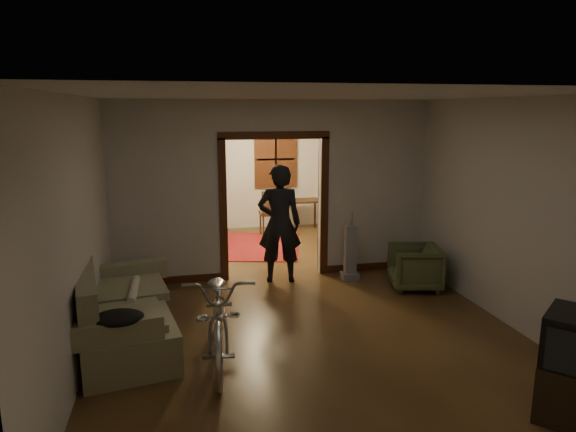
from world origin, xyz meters
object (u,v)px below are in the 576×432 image
object	(u,v)px
armchair	(415,267)
person	(279,224)
sofa	(123,303)
locker	(184,196)
bicycle	(220,312)
desk	(300,215)

from	to	relation	value
armchair	person	distance (m)	2.14
sofa	locker	distance (m)	5.24
sofa	locker	world-z (taller)	locker
armchair	bicycle	bearing A→B (deg)	-49.48
person	locker	world-z (taller)	person
armchair	locker	xyz separation A→B (m)	(-3.30, 4.17, 0.52)
person	locker	size ratio (longest dim) A/B	1.08
armchair	desk	distance (m)	4.15
sofa	desk	xyz separation A→B (m)	(3.31, 5.08, -0.15)
bicycle	armchair	size ratio (longest dim) A/B	2.75
person	desk	world-z (taller)	person
armchair	person	xyz separation A→B (m)	(-1.91, 0.77, 0.59)
sofa	bicycle	size ratio (longest dim) A/B	1.06
sofa	bicycle	world-z (taller)	bicycle
locker	desk	size ratio (longest dim) A/B	1.88
desk	bicycle	bearing A→B (deg)	-104.41
person	locker	bearing A→B (deg)	-59.08
sofa	desk	bearing A→B (deg)	46.77
armchair	person	bearing A→B (deg)	-98.89
bicycle	person	distance (m)	2.64
locker	desk	bearing A→B (deg)	11.62
bicycle	armchair	bearing A→B (deg)	32.34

